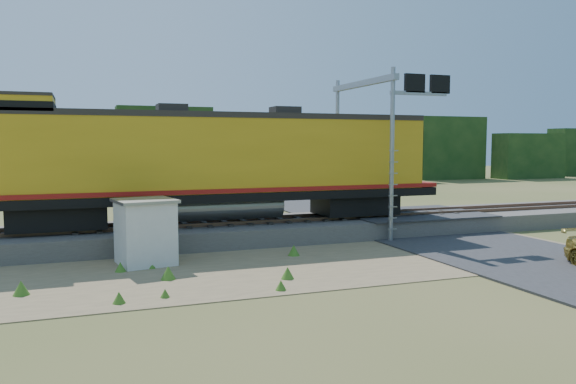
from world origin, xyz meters
name	(u,v)px	position (x,y,z in m)	size (l,w,h in m)	color
ground	(337,263)	(0.00, 0.00, 0.00)	(140.00, 140.00, 0.00)	#475123
ballast	(282,229)	(0.00, 6.00, 0.40)	(70.00, 5.00, 0.80)	slate
rails	(282,219)	(0.00, 6.00, 0.88)	(70.00, 1.54, 0.16)	brown
dirt_shoulder	(281,264)	(-2.00, 0.50, 0.01)	(26.00, 8.00, 0.03)	#8C7754
road	(480,245)	(7.00, 0.74, 0.09)	(7.00, 66.00, 0.86)	#38383A
tree_line_north	(174,156)	(0.00, 38.00, 3.07)	(130.00, 3.00, 6.50)	black
weed_clumps	(244,270)	(-3.50, 0.10, 0.00)	(15.00, 6.20, 0.56)	#417120
locomotive	(213,161)	(-3.24, 6.00, 3.58)	(20.62, 3.14, 5.32)	black
shed	(145,232)	(-6.61, 2.19, 1.21)	(2.33, 2.33, 2.38)	silver
signal_gantry	(377,115)	(4.54, 5.32, 5.72)	(3.05, 6.20, 7.69)	gray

